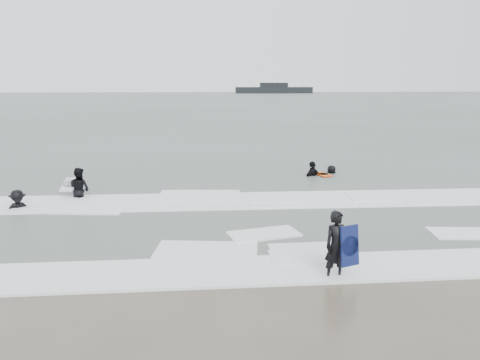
{
  "coord_description": "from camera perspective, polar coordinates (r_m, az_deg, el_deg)",
  "views": [
    {
      "loc": [
        -1.16,
        -11.3,
        4.63
      ],
      "look_at": [
        0.0,
        5.0,
        1.1
      ],
      "focal_mm": 35.0,
      "sensor_mm": 36.0,
      "label": 1
    }
  ],
  "objects": [
    {
      "name": "surfer_right_near",
      "position": [
        22.99,
        8.83,
        0.43
      ],
      "size": [
        1.17,
        1.04,
        1.9
      ],
      "primitive_type": "imported",
      "rotation": [
        0.0,
        0.0,
        -2.5
      ],
      "color": "black",
      "rests_on": "ground"
    },
    {
      "name": "bodyboards",
      "position": [
        17.43,
        -0.32,
        -1.52
      ],
      "size": [
        11.71,
        12.48,
        1.25
      ],
      "color": "#0F1847",
      "rests_on": "ground"
    },
    {
      "name": "surfer_breaker",
      "position": [
        18.69,
        -25.39,
        -3.36
      ],
      "size": [
        1.2,
        1.02,
        1.61
      ],
      "primitive_type": "imported",
      "rotation": [
        0.0,
        0.0,
        0.5
      ],
      "color": "black",
      "rests_on": "ground"
    },
    {
      "name": "sea",
      "position": [
        91.42,
        -3.38,
        9.3
      ],
      "size": [
        320.0,
        320.0,
        0.0
      ],
      "primitive_type": "plane",
      "color": "#47544C",
      "rests_on": "ground"
    },
    {
      "name": "vessel_horizon",
      "position": [
        159.07,
        4.14,
        10.96
      ],
      "size": [
        25.44,
        4.54,
        3.45
      ],
      "color": "black",
      "rests_on": "ground"
    },
    {
      "name": "surfer_right_far",
      "position": [
        23.73,
        11.08,
        0.71
      ],
      "size": [
        0.9,
        0.72,
        1.59
      ],
      "primitive_type": "imported",
      "rotation": [
        0.0,
        0.0,
        -2.84
      ],
      "color": "black",
      "rests_on": "ground"
    },
    {
      "name": "surfer_centre",
      "position": [
        11.55,
        11.52,
        -11.7
      ],
      "size": [
        0.69,
        0.54,
        1.68
      ],
      "primitive_type": "imported",
      "rotation": [
        0.0,
        0.0,
        0.25
      ],
      "color": "black",
      "rests_on": "ground"
    },
    {
      "name": "surf_foam",
      "position": [
        15.73,
        0.34,
        -4.78
      ],
      "size": [
        30.03,
        9.06,
        0.09
      ],
      "color": "white",
      "rests_on": "ground"
    },
    {
      "name": "surfer_wading",
      "position": [
        19.65,
        -18.92,
        -2.11
      ],
      "size": [
        1.08,
        1.0,
        1.79
      ],
      "primitive_type": "imported",
      "rotation": [
        0.0,
        0.0,
        2.68
      ],
      "color": "black",
      "rests_on": "ground"
    },
    {
      "name": "ground",
      "position": [
        12.26,
        1.68,
        -9.99
      ],
      "size": [
        320.0,
        320.0,
        0.0
      ],
      "primitive_type": "plane",
      "color": "brown",
      "rests_on": "ground"
    }
  ]
}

